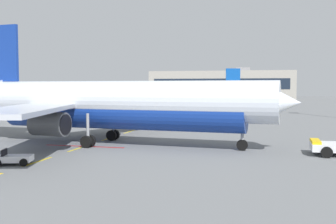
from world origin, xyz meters
TOP-DOWN VIEW (x-y plane):
  - ground at (40.00, 40.00)m, footprint 400.00×400.00m
  - apron_paint_markings at (18.00, 36.85)m, footprint 8.00×93.18m
  - airliner_foreground at (20.21, 24.00)m, footprint 34.82×34.52m
  - airliner_far_center at (15.36, 88.74)m, footprint 28.82×27.85m
  - terminal_satellite at (15.09, 168.15)m, footprint 62.77×19.04m

SIDE VIEW (x-z plane):
  - ground at x=40.00m, z-range 0.00..0.00m
  - apron_paint_markings at x=18.00m, z-range 0.00..0.01m
  - airliner_far_center at x=15.36m, z-range -1.82..8.51m
  - airliner_foreground at x=20.21m, z-range -2.15..10.05m
  - terminal_satellite at x=15.09m, z-range -0.78..13.27m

